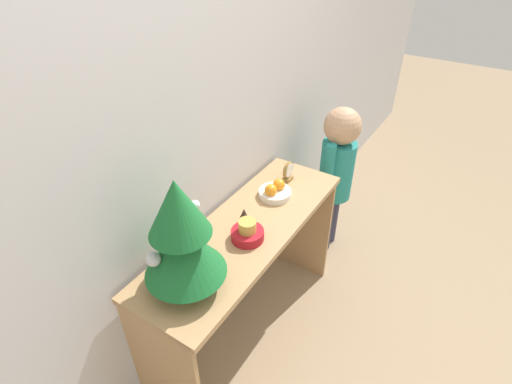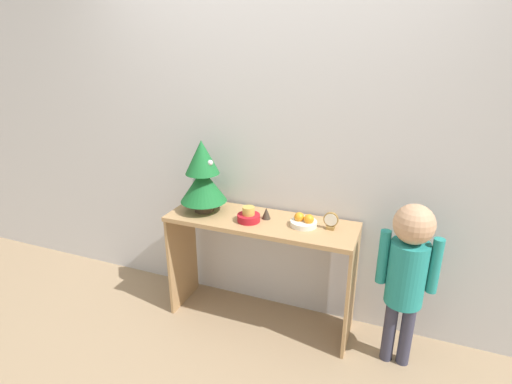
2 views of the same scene
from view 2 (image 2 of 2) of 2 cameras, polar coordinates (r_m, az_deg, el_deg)
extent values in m
plane|color=#997F60|center=(2.90, -0.94, -19.88)|extent=(12.00, 12.00, 0.00)
cube|color=silver|center=(2.70, 2.60, 7.11)|extent=(7.00, 0.05, 2.50)
cube|color=tan|center=(2.64, 0.66, -4.31)|extent=(1.27, 0.41, 0.03)
cube|color=tan|center=(3.06, -10.45, -8.85)|extent=(0.02, 0.38, 0.78)
cube|color=tan|center=(2.70, 13.45, -13.52)|extent=(0.02, 0.38, 0.78)
cylinder|color=#4C3828|center=(2.79, -7.41, -2.18)|extent=(0.13, 0.13, 0.05)
cylinder|color=brown|center=(2.77, -7.45, -1.32)|extent=(0.02, 0.02, 0.04)
cone|color=#19662D|center=(2.73, -7.56, 0.99)|extent=(0.32, 0.32, 0.23)
cone|color=#19662D|center=(2.67, -7.76, 4.98)|extent=(0.23, 0.23, 0.23)
sphere|color=silver|center=(2.63, -6.56, 4.18)|extent=(0.04, 0.04, 0.04)
sphere|color=red|center=(2.73, -6.59, 4.03)|extent=(0.05, 0.05, 0.05)
sphere|color=silver|center=(2.83, -8.57, 1.50)|extent=(0.06, 0.06, 0.06)
cylinder|color=silver|center=(2.56, 6.82, -4.47)|extent=(0.17, 0.17, 0.03)
sphere|color=orange|center=(2.54, 7.56, -3.88)|extent=(0.06, 0.06, 0.06)
sphere|color=orange|center=(2.56, 6.19, -3.59)|extent=(0.06, 0.06, 0.06)
cylinder|color=#AD1923|center=(2.61, -1.06, -3.71)|extent=(0.15, 0.15, 0.05)
cylinder|color=gold|center=(2.59, -1.07, -2.70)|extent=(0.08, 0.08, 0.05)
cube|color=olive|center=(2.55, 10.58, -5.01)|extent=(0.05, 0.04, 0.02)
cylinder|color=olive|center=(2.53, 10.66, -3.85)|extent=(0.09, 0.02, 0.09)
cylinder|color=white|center=(2.52, 10.62, -3.94)|extent=(0.08, 0.00, 0.08)
cone|color=#382D23|center=(2.64, 1.48, -3.05)|extent=(0.06, 0.06, 0.08)
cylinder|color=#38384C|center=(2.73, 18.52, -18.15)|extent=(0.08, 0.08, 0.44)
cylinder|color=#38384C|center=(2.73, 20.67, -18.41)|extent=(0.08, 0.08, 0.44)
cylinder|color=teal|center=(2.50, 20.73, -10.79)|extent=(0.22, 0.22, 0.39)
sphere|color=tan|center=(2.36, 21.67, -4.30)|extent=(0.23, 0.23, 0.23)
cylinder|color=teal|center=(2.46, 17.71, -8.80)|extent=(0.06, 0.06, 0.33)
cylinder|color=teal|center=(2.47, 24.21, -9.60)|extent=(0.06, 0.06, 0.33)
camera|label=1|loc=(2.49, -35.71, 19.77)|focal=28.00mm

